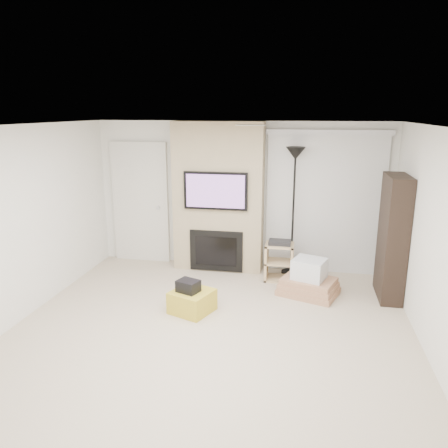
% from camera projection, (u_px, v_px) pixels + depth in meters
% --- Properties ---
extents(floor, '(5.00, 5.50, 0.00)m').
position_uv_depth(floor, '(205.00, 343.00, 5.16)').
color(floor, beige).
rests_on(floor, ground).
extents(ceiling, '(5.00, 5.50, 0.00)m').
position_uv_depth(ceiling, '(203.00, 127.00, 4.52)').
color(ceiling, white).
rests_on(ceiling, wall_back).
extents(wall_back, '(5.00, 0.00, 2.50)m').
position_uv_depth(wall_back, '(241.00, 196.00, 7.45)').
color(wall_back, white).
rests_on(wall_back, ground).
extents(wall_front, '(5.00, 0.00, 2.50)m').
position_uv_depth(wall_front, '(80.00, 398.00, 2.22)').
color(wall_front, white).
rests_on(wall_front, ground).
extents(wall_left, '(0.00, 5.50, 2.50)m').
position_uv_depth(wall_left, '(3.00, 231.00, 5.29)').
color(wall_left, white).
rests_on(wall_left, ground).
extents(wall_right, '(0.00, 5.50, 2.50)m').
position_uv_depth(wall_right, '(446.00, 256.00, 4.39)').
color(wall_right, white).
rests_on(wall_right, ground).
extents(hvac_vent, '(0.35, 0.18, 0.01)m').
position_uv_depth(hvac_vent, '(251.00, 125.00, 5.21)').
color(hvac_vent, silver).
rests_on(hvac_vent, ceiling).
extents(ottoman, '(0.65, 0.65, 0.30)m').
position_uv_depth(ottoman, '(192.00, 301.00, 5.93)').
color(ottoman, gold).
rests_on(ottoman, floor).
extents(black_bag, '(0.34, 0.31, 0.16)m').
position_uv_depth(black_bag, '(188.00, 286.00, 5.86)').
color(black_bag, black).
rests_on(black_bag, ottoman).
extents(fireplace_wall, '(1.50, 0.47, 2.50)m').
position_uv_depth(fireplace_wall, '(218.00, 198.00, 7.32)').
color(fireplace_wall, tan).
rests_on(fireplace_wall, floor).
extents(entry_door, '(1.02, 0.11, 2.14)m').
position_uv_depth(entry_door, '(141.00, 203.00, 7.79)').
color(entry_door, silver).
rests_on(entry_door, floor).
extents(vertical_blinds, '(1.98, 0.10, 2.37)m').
position_uv_depth(vertical_blinds, '(325.00, 198.00, 7.15)').
color(vertical_blinds, silver).
rests_on(vertical_blinds, floor).
extents(floor_lamp, '(0.31, 0.31, 2.11)m').
position_uv_depth(floor_lamp, '(295.00, 175.00, 6.95)').
color(floor_lamp, black).
rests_on(floor_lamp, floor).
extents(av_stand, '(0.45, 0.38, 0.66)m').
position_uv_depth(av_stand, '(279.00, 259.00, 7.01)').
color(av_stand, '#D2B281').
rests_on(av_stand, floor).
extents(box_stack, '(0.98, 0.86, 0.55)m').
position_uv_depth(box_stack, '(309.00, 281.00, 6.48)').
color(box_stack, tan).
rests_on(box_stack, floor).
extents(bookshelf, '(0.30, 0.80, 1.80)m').
position_uv_depth(bookshelf, '(393.00, 238.00, 6.23)').
color(bookshelf, black).
rests_on(bookshelf, floor).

